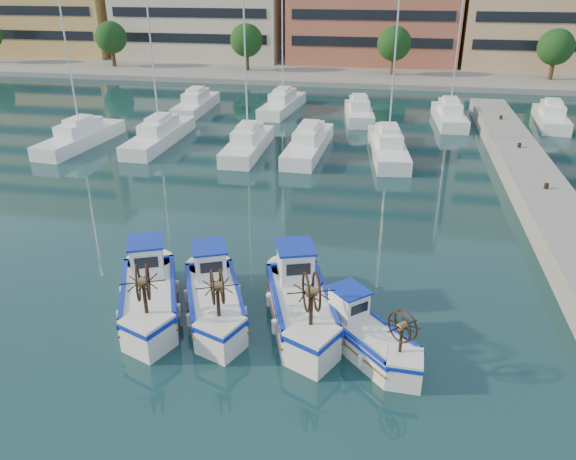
# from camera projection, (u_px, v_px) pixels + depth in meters

# --- Properties ---
(ground) EXTENTS (300.00, 300.00, 0.00)m
(ground) POSITION_uv_depth(u_px,v_px,m) (257.00, 326.00, 20.97)
(ground) COLOR #1B4247
(ground) RESTS_ON ground
(quay) EXTENTS (3.00, 60.00, 1.20)m
(quay) POSITION_uv_depth(u_px,v_px,m) (573.00, 246.00, 25.69)
(quay) COLOR gray
(quay) RESTS_ON ground
(yacht_marina) EXTENTS (39.29, 23.15, 11.50)m
(yacht_marina) POSITION_uv_depth(u_px,v_px,m) (299.00, 126.00, 45.63)
(yacht_marina) COLOR white
(yacht_marina) RESTS_ON ground
(fishing_boat_a) EXTENTS (3.71, 5.20, 3.13)m
(fishing_boat_a) POSITION_uv_depth(u_px,v_px,m) (149.00, 291.00, 21.59)
(fishing_boat_a) COLOR white
(fishing_boat_a) RESTS_ON ground
(fishing_boat_b) EXTENTS (3.59, 4.98, 3.00)m
(fishing_boat_b) POSITION_uv_depth(u_px,v_px,m) (214.00, 295.00, 21.42)
(fishing_boat_b) COLOR white
(fishing_boat_b) RESTS_ON ground
(fishing_boat_c) EXTENTS (3.58, 5.36, 3.24)m
(fishing_boat_c) POSITION_uv_depth(u_px,v_px,m) (300.00, 300.00, 20.97)
(fishing_boat_c) COLOR white
(fishing_boat_c) RESTS_ON ground
(fishing_boat_d) EXTENTS (3.82, 3.94, 2.52)m
(fishing_boat_d) POSITION_uv_depth(u_px,v_px,m) (365.00, 333.00, 19.39)
(fishing_boat_d) COLOR white
(fishing_boat_d) RESTS_ON ground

